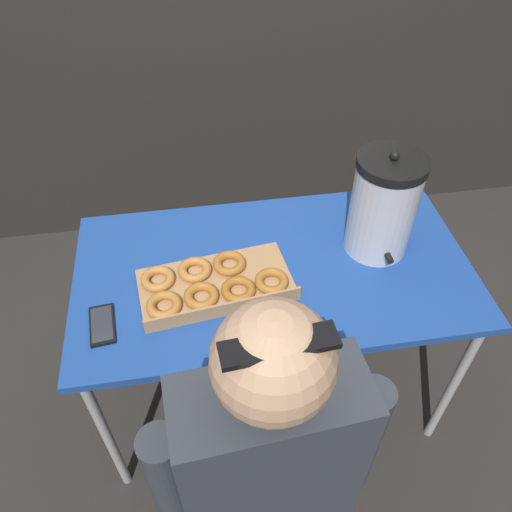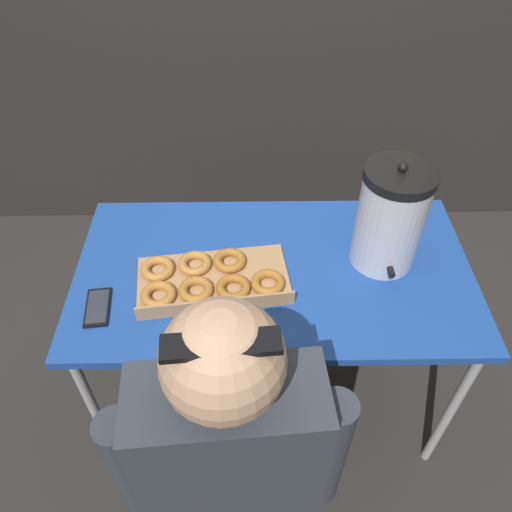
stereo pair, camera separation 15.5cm
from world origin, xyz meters
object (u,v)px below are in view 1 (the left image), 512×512
(coffee_urn, at_px, (383,206))
(cell_phone, at_px, (102,325))
(person_seated, at_px, (268,482))
(donut_box, at_px, (212,284))

(coffee_urn, xyz_separation_m, cell_phone, (-0.88, -0.20, -0.17))
(cell_phone, height_order, person_seated, person_seated)
(donut_box, xyz_separation_m, coffee_urn, (0.55, 0.11, 0.15))
(donut_box, relative_size, person_seated, 0.39)
(cell_phone, bearing_deg, coffee_urn, 6.74)
(person_seated, bearing_deg, coffee_urn, -130.14)
(person_seated, bearing_deg, cell_phone, -53.13)
(donut_box, relative_size, cell_phone, 3.29)
(coffee_urn, relative_size, cell_phone, 2.47)
(coffee_urn, relative_size, person_seated, 0.29)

